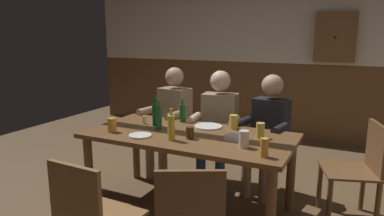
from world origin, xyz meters
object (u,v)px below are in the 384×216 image
(chair_empty_near_left, at_px, (359,169))
(condiment_caddy, at_px, (234,138))
(pint_glass_0, at_px, (260,130))
(pint_glass_2, at_px, (244,139))
(bottle_2, at_px, (183,113))
(plate_1, at_px, (208,126))
(bottle_3, at_px, (159,118))
(dining_table, at_px, (189,144))
(bottle_0, at_px, (155,114))
(pint_glass_4, at_px, (264,148))
(person_1, at_px, (218,122))
(pint_glass_3, at_px, (112,125))
(pint_glass_5, at_px, (190,133))
(person_2, at_px, (268,129))
(person_0, at_px, (171,117))
(bottle_1, at_px, (171,127))
(wall_dart_cabinet, at_px, (335,37))
(pint_glass_1, at_px, (234,122))
(table_candle, at_px, (144,120))
(plate_0, at_px, (140,135))

(chair_empty_near_left, height_order, condiment_caddy, chair_empty_near_left)
(pint_glass_0, relative_size, pint_glass_2, 0.96)
(bottle_2, bearing_deg, chair_empty_near_left, 2.83)
(plate_1, xyz_separation_m, bottle_3, (-0.38, -0.29, 0.11))
(chair_empty_near_left, xyz_separation_m, bottle_2, (-1.67, -0.08, 0.35))
(dining_table, xyz_separation_m, bottle_2, (-0.26, 0.37, 0.19))
(bottle_0, distance_m, bottle_3, 0.16)
(plate_1, bearing_deg, pint_glass_4, -40.29)
(person_1, bearing_deg, condiment_caddy, 113.81)
(pint_glass_3, relative_size, pint_glass_5, 1.25)
(pint_glass_3, relative_size, pint_glass_4, 0.91)
(person_2, relative_size, bottle_0, 4.33)
(person_0, distance_m, person_2, 1.12)
(condiment_caddy, xyz_separation_m, bottle_2, (-0.69, 0.40, 0.07))
(chair_empty_near_left, height_order, bottle_1, bottle_1)
(bottle_0, height_order, pint_glass_2, bottle_0)
(bottle_2, distance_m, pint_glass_3, 0.75)
(bottle_0, relative_size, bottle_1, 1.02)
(person_2, bearing_deg, wall_dart_cabinet, -91.41)
(pint_glass_4, bearing_deg, wall_dart_cabinet, 86.36)
(chair_empty_near_left, bearing_deg, pint_glass_3, 91.13)
(pint_glass_1, xyz_separation_m, wall_dart_cabinet, (0.66, 2.38, 0.77))
(pint_glass_2, bearing_deg, pint_glass_0, 82.08)
(bottle_3, distance_m, pint_glass_3, 0.44)
(bottle_3, xyz_separation_m, pint_glass_5, (0.39, -0.13, -0.06))
(person_1, relative_size, bottle_2, 5.15)
(bottle_0, bearing_deg, bottle_3, -45.67)
(dining_table, relative_size, pint_glass_0, 14.16)
(bottle_0, bearing_deg, person_0, 104.84)
(pint_glass_1, height_order, wall_dart_cabinet, wall_dart_cabinet)
(plate_1, height_order, pint_glass_3, pint_glass_3)
(pint_glass_2, distance_m, pint_glass_3, 1.23)
(table_candle, relative_size, bottle_3, 0.29)
(pint_glass_1, bearing_deg, bottle_1, -120.86)
(pint_glass_5, bearing_deg, chair_empty_near_left, 23.61)
(bottle_1, bearing_deg, wall_dart_cabinet, 71.19)
(wall_dart_cabinet, bearing_deg, pint_glass_1, -105.51)
(person_1, distance_m, person_2, 0.54)
(person_1, relative_size, bottle_1, 4.46)
(chair_empty_near_left, height_order, bottle_0, bottle_0)
(bottle_2, distance_m, pint_glass_0, 0.90)
(person_0, relative_size, plate_0, 6.18)
(pint_glass_1, bearing_deg, bottle_3, -150.78)
(table_candle, bearing_deg, dining_table, -13.07)
(pint_glass_4, bearing_deg, pint_glass_0, 108.58)
(table_candle, xyz_separation_m, wall_dart_cabinet, (1.53, 2.59, 0.80))
(plate_0, height_order, bottle_2, bottle_2)
(table_candle, bearing_deg, pint_glass_5, -22.24)
(bottle_0, height_order, pint_glass_0, bottle_0)
(condiment_caddy, relative_size, wall_dart_cabinet, 0.20)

